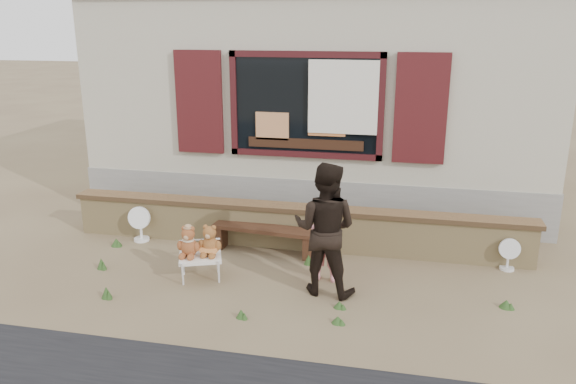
% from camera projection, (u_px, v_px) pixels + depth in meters
% --- Properties ---
extents(ground, '(80.00, 80.00, 0.00)m').
position_uv_depth(ground, '(279.00, 273.00, 7.75)').
color(ground, brown).
rests_on(ground, ground).
extents(shopfront, '(8.04, 5.13, 4.00)m').
position_uv_depth(shopfront, '(328.00, 91.00, 11.37)').
color(shopfront, '#9F9781').
rests_on(shopfront, ground).
extents(brick_wall, '(7.10, 0.36, 0.67)m').
position_uv_depth(brick_wall, '(293.00, 226.00, 8.58)').
color(brick_wall, tan).
rests_on(brick_wall, ground).
extents(bench, '(1.59, 0.49, 0.40)m').
position_uv_depth(bench, '(264.00, 234.00, 8.39)').
color(bench, '#351E12').
rests_on(bench, ground).
extents(folding_chair, '(0.69, 0.66, 0.34)m').
position_uv_depth(folding_chair, '(200.00, 257.00, 7.51)').
color(folding_chair, white).
rests_on(folding_chair, ground).
extents(teddy_bear_left, '(0.39, 0.37, 0.43)m').
position_uv_depth(teddy_bear_left, '(189.00, 241.00, 7.42)').
color(teddy_bear_left, brown).
rests_on(teddy_bear_left, folding_chair).
extents(teddy_bear_right, '(0.39, 0.37, 0.43)m').
position_uv_depth(teddy_bear_right, '(210.00, 240.00, 7.46)').
color(teddy_bear_right, brown).
rests_on(teddy_bear_right, folding_chair).
extents(child, '(0.42, 0.29, 1.09)m').
position_uv_depth(child, '(326.00, 242.00, 7.39)').
color(child, pink).
rests_on(child, ground).
extents(adult, '(0.92, 0.76, 1.71)m').
position_uv_depth(adult, '(325.00, 229.00, 7.00)').
color(adult, black).
rests_on(adult, ground).
extents(fan_left, '(0.36, 0.24, 0.57)m').
position_uv_depth(fan_left, '(140.00, 224.00, 8.84)').
color(fan_left, white).
rests_on(fan_left, ground).
extents(fan_right, '(0.29, 0.20, 0.47)m').
position_uv_depth(fan_right, '(509.00, 254.00, 7.80)').
color(fan_right, silver).
rests_on(fan_right, ground).
extents(grass_tufts, '(5.78, 1.87, 0.16)m').
position_uv_depth(grass_tufts, '(237.00, 279.00, 7.43)').
color(grass_tufts, '#2C4C1E').
rests_on(grass_tufts, ground).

